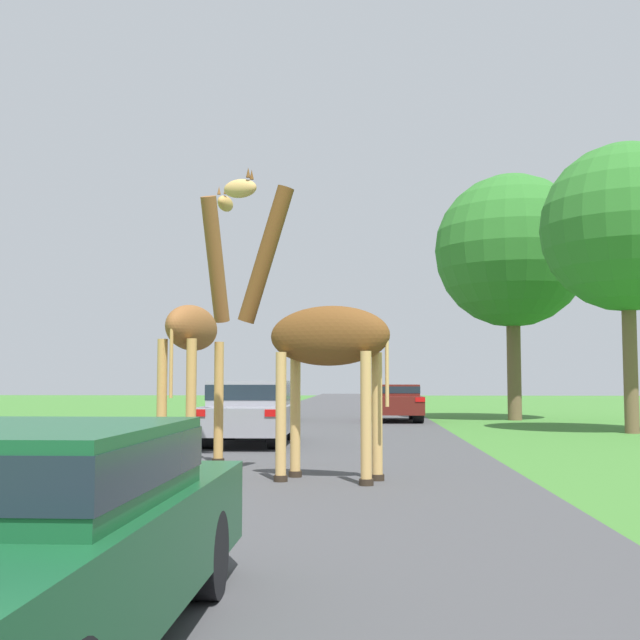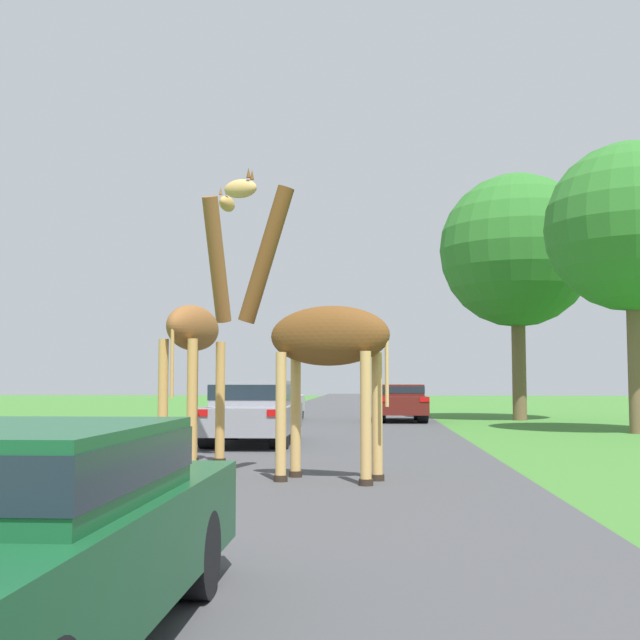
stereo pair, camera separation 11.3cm
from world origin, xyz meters
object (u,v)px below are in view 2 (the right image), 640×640
at_px(tree_left_edge, 517,251).
at_px(giraffe_near_road, 321,335).
at_px(car_far_ahead, 400,401).
at_px(car_queue_right, 275,400).
at_px(car_queue_left, 253,410).
at_px(tree_centre_back, 631,227).
at_px(giraffe_companion, 198,329).

bearing_deg(tree_left_edge, giraffe_near_road, -108.71).
relative_size(car_far_ahead, tree_left_edge, 0.44).
relative_size(car_queue_right, car_queue_left, 0.93).
relative_size(car_queue_right, tree_left_edge, 0.45).
bearing_deg(giraffe_near_road, car_queue_left, 32.95).
xyz_separation_m(car_queue_left, car_far_ahead, (3.84, 10.86, -0.06)).
distance_m(giraffe_near_road, tree_centre_back, 14.36).
bearing_deg(giraffe_near_road, car_far_ahead, 10.56).
xyz_separation_m(giraffe_companion, car_queue_left, (0.27, 4.89, -1.62)).
bearing_deg(car_queue_right, giraffe_companion, -87.95).
distance_m(giraffe_companion, tree_centre_back, 14.41).
xyz_separation_m(car_far_ahead, tree_centre_back, (6.41, -6.53, 5.14)).
xyz_separation_m(car_far_ahead, tree_left_edge, (4.51, 0.94, 5.69)).
distance_m(tree_left_edge, tree_centre_back, 7.73).
distance_m(giraffe_near_road, car_far_ahead, 17.86).
relative_size(tree_left_edge, tree_centre_back, 1.13).
relative_size(giraffe_near_road, tree_left_edge, 0.52).
relative_size(giraffe_near_road, tree_centre_back, 0.58).
xyz_separation_m(car_queue_right, car_queue_left, (0.84, -11.15, 0.02)).
relative_size(giraffe_near_road, car_queue_right, 1.15).
xyz_separation_m(giraffe_near_road, car_queue_left, (-2.04, 6.85, -1.39)).
bearing_deg(tree_centre_back, car_queue_right, 148.42).
bearing_deg(car_queue_left, tree_centre_back, 22.91).
bearing_deg(car_queue_left, car_far_ahead, 70.50).
bearing_deg(tree_centre_back, car_far_ahead, 134.46).
distance_m(car_queue_right, tree_left_edge, 10.81).
xyz_separation_m(giraffe_companion, tree_centre_back, (10.52, 9.22, 3.46)).
height_order(tree_left_edge, tree_centre_back, tree_left_edge).
bearing_deg(car_far_ahead, giraffe_near_road, -95.82).
height_order(giraffe_near_road, car_queue_left, giraffe_near_road).
height_order(car_queue_right, car_queue_left, car_queue_left).
distance_m(car_queue_right, tree_centre_back, 13.98).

